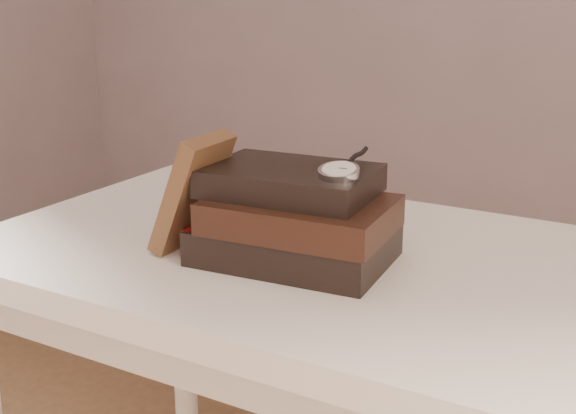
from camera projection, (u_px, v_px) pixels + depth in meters
The scene contains 5 objects.
table at pixel (316, 307), 1.10m from camera, with size 1.00×0.60×0.75m.
book_stack at pixel (295, 218), 1.02m from camera, with size 0.28×0.20×0.13m.
journal at pixel (192, 192), 1.05m from camera, with size 0.03×0.11×0.17m, color #432A19.
pocket_watch at pixel (340, 170), 0.96m from camera, with size 0.06×0.16×0.02m.
eyeglasses at pixel (264, 186), 1.12m from camera, with size 0.12×0.13×0.05m.
Camera 1 is at (0.46, -0.55, 1.12)m, focal length 46.40 mm.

